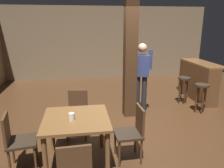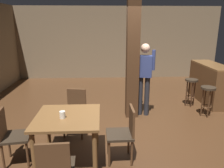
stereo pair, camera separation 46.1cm
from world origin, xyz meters
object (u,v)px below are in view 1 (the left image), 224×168
Objects in this scene: chair_east at (133,130)px; standing_person at (141,74)px; dining_table at (76,125)px; napkin_cup at (72,117)px; bar_stool_near at (201,91)px; chair_west at (16,139)px; bar_counter at (198,80)px; chair_north at (77,111)px; bar_stool_mid at (184,84)px.

standing_person is at bearing 70.29° from chair_east.
dining_table is 0.20m from napkin_cup.
napkin_cup is 0.15× the size of bar_stool_near.
chair_east is 8.16× the size of napkin_cup.
chair_east and chair_west have the same top height.
bar_counter is at bearing 37.12° from dining_table.
chair_north is at bearing -150.25° from standing_person.
chair_north is at bearing 89.39° from dining_table.
dining_table is 1.36× the size of bar_stool_near.
chair_east is at bearing -134.42° from bar_counter.
bar_stool_mid is (1.37, 0.52, -0.45)m from standing_person.
chair_north reaches higher than bar_stool_mid.
chair_west is 1.20× the size of bar_stool_mid.
napkin_cup is (-0.95, -0.05, 0.32)m from chair_east.
chair_west is at bearing -148.43° from bar_stool_mid.
napkin_cup is at bearing -3.59° from chair_west.
standing_person is at bearing 174.11° from bar_stool_near.
chair_north is at bearing 133.21° from chair_east.
standing_person is 2.32× the size of bar_stool_mid.
standing_person reaches higher than chair_north.
chair_east is at bearing 0.07° from chair_west.
bar_stool_near is (3.91, 1.65, 0.04)m from chair_west.
bar_stool_near is at bearing 28.86° from napkin_cup.
napkin_cup is at bearing -94.17° from chair_north.
chair_east reaches higher than bar_stool_mid.
chair_north reaches higher than bar_stool_near.
bar_counter reaches higher than bar_stool_mid.
bar_stool_near is at bearing 28.30° from dining_table.
standing_person is at bearing -159.05° from bar_stool_mid.
bar_counter is (4.38, 2.66, 0.04)m from chair_west.
napkin_cup is at bearing -130.64° from standing_person.
napkin_cup is (0.82, -0.05, 0.32)m from chair_west.
chair_east is at bearing -1.20° from dining_table.
dining_table is at bearing -142.88° from bar_counter.
bar_stool_mid is at bearing -150.38° from bar_counter.
chair_north is 1.82m from standing_person.
napkin_cup reaches higher than bar_stool_mid.
standing_person reaches higher than napkin_cup.
dining_table is at bearing 178.80° from chair_east.
bar_counter is at bearing 37.38° from napkin_cup.
bar_stool_mid is at bearing 38.78° from napkin_cup.
chair_east is 0.52× the size of standing_person.
bar_stool_mid is at bearing 38.51° from dining_table.
bar_counter is at bearing 65.15° from bar_stool_near.
napkin_cup is at bearing -130.52° from dining_table.
chair_east reaches higher than napkin_cup.
standing_person reaches higher than chair_east.
bar_counter is at bearing 23.71° from standing_person.
chair_north reaches higher than dining_table.
dining_table reaches higher than bar_stool_near.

